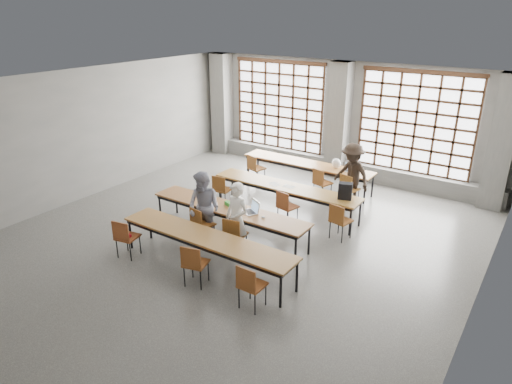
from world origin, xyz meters
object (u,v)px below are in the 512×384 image
chair_front_right (234,233)px  green_box (229,204)px  plastic_bag (336,163)px  desk_row_d (206,239)px  chair_mid_centre (286,204)px  student_male (237,219)px  laptop_front (252,209)px  student_female (204,208)px  chair_back_right (348,187)px  phone (232,211)px  chair_near_right (250,283)px  desk_row_b (285,188)px  chair_mid_right (339,218)px  student_back (352,174)px  chair_front_left (200,222)px  mouse (263,217)px  red_pouch (127,235)px  chair_near_left (125,235)px  desk_row_c (229,210)px  chair_mid_left (221,187)px  backpack (345,191)px  chair_back_left (255,166)px  chair_near_mid (194,261)px  laptop_back (351,168)px  desk_row_a (307,165)px

chair_front_right → green_box: bearing=133.1°
green_box → plastic_bag: (0.90, 3.81, 0.10)m
desk_row_d → chair_mid_centre: size_ratio=4.55×
student_male → laptop_front: 0.60m
chair_mid_centre → student_female: student_female is taller
green_box → chair_back_right: bearing=63.2°
student_female → phone: (0.48, 0.40, -0.09)m
student_male → chair_near_right: bearing=-38.6°
chair_mid_centre → student_female: size_ratio=0.53×
chair_mid_centre → laptop_front: laptop_front is taller
desk_row_b → desk_row_d: size_ratio=1.00×
chair_mid_right → student_back: student_back is taller
chair_mid_right → chair_back_right: bearing=107.9°
chair_back_right → student_male: student_male is taller
chair_front_left → laptop_front: (0.89, 0.73, 0.25)m
student_male → student_back: bearing=84.9°
mouse → chair_front_right: bearing=-119.0°
chair_mid_centre → red_pouch: 3.76m
green_box → chair_near_left: bearing=-119.2°
chair_back_right → desk_row_c: bearing=-115.5°
desk_row_b → phone: size_ratio=30.77×
chair_mid_left → chair_near_right: (3.19, -3.27, 0.00)m
chair_near_left → red_pouch: size_ratio=4.40×
backpack → chair_front_left: bearing=-149.4°
laptop_front → green_box: laptop_front is taller
desk_row_c → chair_mid_centre: bearing=59.4°
chair_back_left → mouse: bearing=-53.2°
chair_near_mid → laptop_back: laptop_back is taller
desk_row_c → red_pouch: desk_row_c is taller
desk_row_c → desk_row_d: bearing=-70.9°
desk_row_a → laptop_front: size_ratio=8.63×
phone → plastic_bag: plastic_bag is taller
chair_front_left → student_male: size_ratio=0.55×
desk_row_b → chair_back_right: 1.75m
chair_front_right → chair_near_left: 2.28m
desk_row_c → chair_back_right: 3.56m
desk_row_b → student_female: student_female is taller
chair_back_left → desk_row_d: bearing=-67.0°
laptop_front → desk_row_d: bearing=-94.1°
desk_row_b → student_back: bearing=50.6°
desk_row_c → backpack: (1.97, 1.95, 0.27)m
student_back → chair_back_left: bearing=-160.1°
desk_row_d → red_pouch: desk_row_d is taller
desk_row_b → green_box: green_box is taller
student_back → desk_row_b: bearing=-111.9°
desk_row_d → chair_front_right: size_ratio=4.55×
desk_row_b → chair_front_right: (0.24, -2.53, -0.13)m
desk_row_a → desk_row_c: size_ratio=1.00×
desk_row_b → student_male: (0.23, -2.40, 0.14)m
chair_mid_left → red_pouch: bearing=-90.1°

